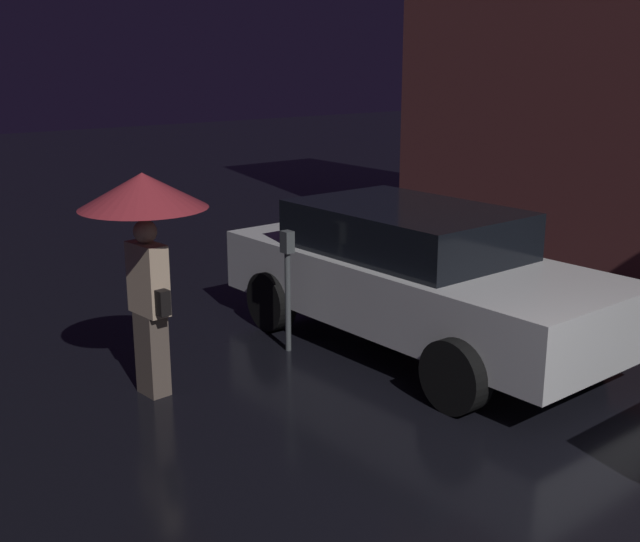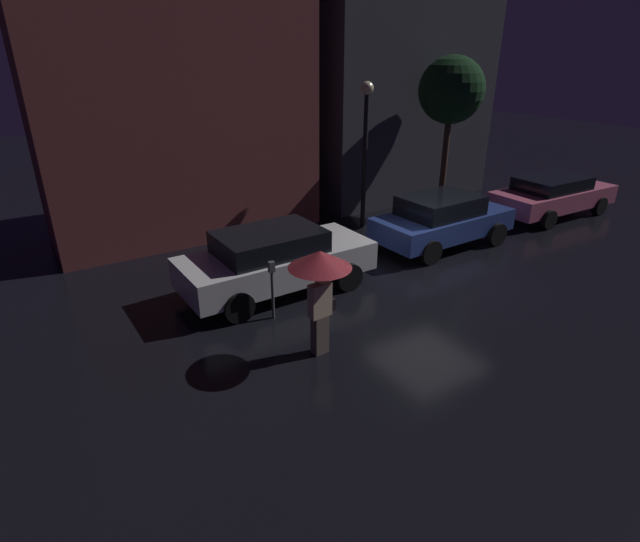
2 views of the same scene
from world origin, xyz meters
TOP-DOWN VIEW (x-y plane):
  - parked_car_white at (-3.64, 1.35)m, footprint 4.42×1.98m
  - pedestrian_with_umbrella at (-4.18, -1.37)m, footprint 1.10×1.10m
  - parking_meter at (-4.31, 0.22)m, footprint 0.12×0.10m

SIDE VIEW (x-z plane):
  - parked_car_white at x=-3.64m, z-range 0.04..1.50m
  - parking_meter at x=-4.31m, z-range 0.15..1.41m
  - pedestrian_with_umbrella at x=-4.18m, z-range 0.63..2.62m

